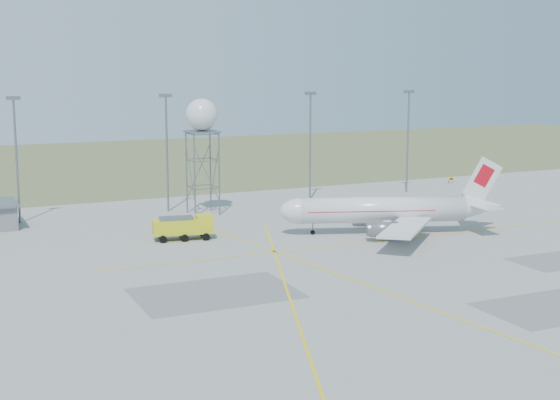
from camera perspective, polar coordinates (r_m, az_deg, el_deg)
name	(u,v)px	position (r m, az deg, el deg)	size (l,w,h in m)	color
ground	(442,307)	(84.92, 11.79, -7.68)	(400.00, 400.00, 0.00)	#9C9C97
grass_strip	(123,162)	(211.93, -11.38, 2.75)	(400.00, 120.00, 0.03)	#556437
mast_a	(16,149)	(132.05, -18.74, 3.55)	(2.20, 0.50, 20.50)	slate
mast_b	(167,143)	(136.97, -8.28, 4.17)	(2.20, 0.50, 20.50)	slate
mast_c	(310,137)	(147.41, 2.23, 4.65)	(2.20, 0.50, 20.50)	slate
mast_d	(408,133)	(158.62, 9.35, 4.89)	(2.20, 0.50, 20.50)	slate
taxi_sign_near	(451,179)	(173.78, 12.40, 1.50)	(1.60, 0.17, 1.20)	black
taxi_sign_far	(477,177)	(178.08, 14.19, 1.62)	(1.60, 0.17, 1.20)	black
airliner_main	(386,210)	(119.44, 7.76, -0.75)	(33.28, 31.32, 11.65)	silver
radar_tower	(202,150)	(133.63, -5.70, 3.67)	(5.47, 5.47, 19.80)	slate
fire_truck	(185,228)	(115.33, -6.98, -2.05)	(9.18, 4.73, 3.52)	gold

